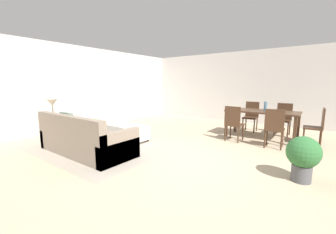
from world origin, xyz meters
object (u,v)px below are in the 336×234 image
Objects in this scene: vase_centerpiece at (266,106)px; dining_chair_far_left at (251,115)px; ottoman_table at (126,132)px; side_table at (54,124)px; table_lamp at (52,104)px; dining_table at (262,114)px; dining_chair_near_right at (274,126)px; couch at (84,140)px; dining_chair_head_east at (318,125)px; dining_chair_near_left at (234,122)px; dining_chair_far_right at (284,117)px; potted_plant at (303,155)px.

dining_chair_far_left is at bearing 126.75° from vase_centerpiece.
ottoman_table is 1.83m from side_table.
table_lamp reaches higher than dining_table.
ottoman_table is 3.62m from dining_chair_near_right.
couch is 2.47× the size of dining_chair_near_right.
couch reaches higher than ottoman_table.
dining_chair_head_east is at bearing 33.49° from table_lamp.
dining_chair_head_east is at bearing 24.74° from dining_chair_near_left.
dining_chair_near_left is 1.00× the size of dining_chair_head_east.
ottoman_table is at bearing -154.57° from dining_chair_near_right.
dining_chair_far_right is 3.67× the size of vase_centerpiece.
dining_table reaches higher than side_table.
dining_table is 1.96× the size of dining_chair_far_right.
dining_chair_far_right is at bearing 91.88° from dining_chair_near_right.
dining_chair_near_left is at bearing -125.09° from vase_centerpiece.
dining_chair_near_left is at bearing 37.13° from side_table.
dining_table is at bearing 119.90° from dining_chair_near_right.
table_lamp is (0.00, 0.00, 0.53)m from side_table.
side_table is at bearing -167.70° from potted_plant.
dining_chair_head_east is (5.42, 3.58, -0.47)m from table_lamp.
dining_chair_head_east is (3.98, 3.63, 0.23)m from couch.
dining_chair_far_right is 1.15m from dining_chair_head_east.
ottoman_table is 1.30× the size of dining_chair_near_right.
dining_table is (4.16, 3.57, 0.21)m from side_table.
table_lamp is at bearing -149.36° from dining_chair_near_right.
dining_table is at bearing -179.28° from dining_chair_head_east.
table_lamp reaches higher than dining_chair_near_left.
side_table is at bearing -139.77° from vase_centerpiece.
ottoman_table is at bearing -140.17° from vase_centerpiece.
dining_chair_near_left is 3.67× the size of vase_centerpiece.
vase_centerpiece is (2.80, 3.64, 0.59)m from couch.
vase_centerpiece is at bearing 39.83° from ottoman_table.
vase_centerpiece is 0.36× the size of potted_plant.
dining_chair_far_right is 1.00× the size of dining_chair_head_east.
dining_chair_near_right reaches higher than potted_plant.
table_lamp reaches higher than couch.
table_lamp is 0.57× the size of dining_chair_head_east.
dining_table is 1.96× the size of dining_chair_far_left.
vase_centerpiece reaches higher than dining_chair_near_right.
ottoman_table is 4.52m from dining_chair_far_right.
dining_table is at bearing 40.38° from ottoman_table.
dining_chair_near_left is 1.00× the size of dining_chair_far_right.
couch reaches higher than dining_table.
dining_table is 1.26m from dining_chair_head_east.
dining_chair_head_east is at bearing 30.56° from ottoman_table.
dining_chair_far_right is at bearing 136.75° from dining_chair_head_east.
dining_chair_far_right is 3.30m from potted_plant.
side_table is 0.82× the size of potted_plant.
potted_plant is at bearing 12.30° from side_table.
dining_chair_near_left and dining_chair_head_east have the same top height.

